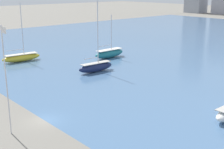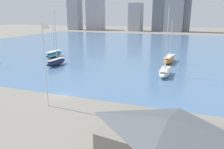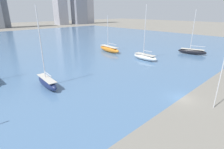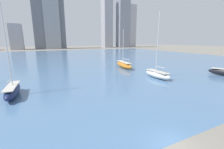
# 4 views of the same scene
# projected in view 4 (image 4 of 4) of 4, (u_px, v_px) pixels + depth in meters

# --- Properties ---
(ground_plane) EXTENTS (500.00, 500.00, 0.00)m
(ground_plane) POSITION_uv_depth(u_px,v_px,m) (172.00, 145.00, 13.46)
(ground_plane) COLOR gray
(harbor_water) EXTENTS (180.00, 140.00, 0.00)m
(harbor_water) POSITION_uv_depth(u_px,v_px,m) (62.00, 59.00, 74.84)
(harbor_water) COLOR #4C7099
(harbor_water) RESTS_ON ground_plane
(distant_city_skyline) EXTENTS (206.86, 20.83, 67.66)m
(distant_city_skyline) POSITION_uv_depth(u_px,v_px,m) (62.00, 24.00, 165.14)
(distant_city_skyline) COLOR #8E939E
(distant_city_skyline) RESTS_ON ground_plane
(sailboat_orange) EXTENTS (3.22, 10.81, 12.68)m
(sailboat_orange) POSITION_uv_depth(u_px,v_px,m) (124.00, 65.00, 50.44)
(sailboat_orange) COLOR orange
(sailboat_orange) RESTS_ON harbor_water
(sailboat_white) EXTENTS (2.56, 8.32, 15.84)m
(sailboat_white) POSITION_uv_depth(u_px,v_px,m) (157.00, 74.00, 37.07)
(sailboat_white) COLOR white
(sailboat_white) RESTS_ON harbor_water
(sailboat_navy) EXTENTS (2.31, 8.18, 15.08)m
(sailboat_navy) POSITION_uv_depth(u_px,v_px,m) (12.00, 90.00, 24.73)
(sailboat_navy) COLOR #19234C
(sailboat_navy) RESTS_ON harbor_water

